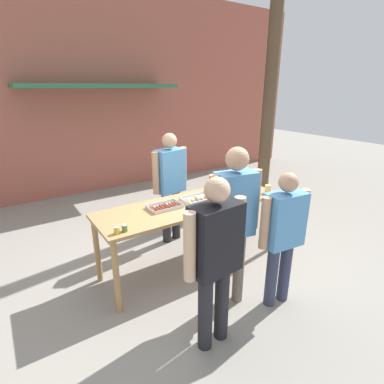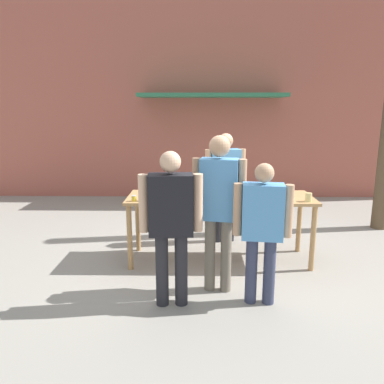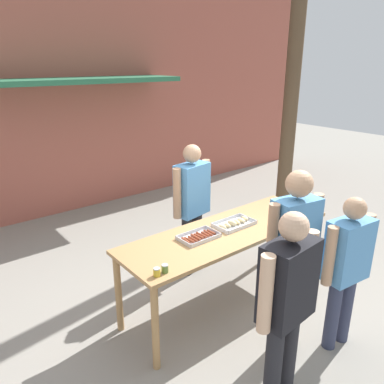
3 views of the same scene
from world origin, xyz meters
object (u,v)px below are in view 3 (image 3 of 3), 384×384
at_px(condiment_jar_mustard, 157,272).
at_px(person_customer_with_cup, 347,262).
at_px(food_tray_buns, 235,223).
at_px(person_server_behind_table, 192,199).
at_px(utility_pole, 295,57).
at_px(condiment_jar_ketchup, 165,269).
at_px(person_customer_waiting_in_line, 293,248).
at_px(person_customer_holding_hotdog, 287,297).
at_px(beer_cup, 310,208).
at_px(food_tray_sausages, 198,237).

xyz_separation_m(condiment_jar_mustard, person_customer_with_cup, (1.52, -0.90, -0.05)).
height_order(food_tray_buns, person_server_behind_table, person_server_behind_table).
relative_size(food_tray_buns, person_server_behind_table, 0.27).
height_order(person_server_behind_table, utility_pole, utility_pole).
relative_size(condiment_jar_ketchup, person_customer_waiting_in_line, 0.04).
bearing_deg(food_tray_buns, condiment_jar_mustard, -165.38).
bearing_deg(person_customer_holding_hotdog, person_server_behind_table, -112.95).
relative_size(food_tray_buns, person_customer_waiting_in_line, 0.26).
xyz_separation_m(food_tray_buns, person_customer_waiting_in_line, (-0.22, -0.95, 0.15)).
bearing_deg(person_server_behind_table, person_customer_with_cup, -92.29).
bearing_deg(utility_pole, condiment_jar_ketchup, -155.88).
relative_size(condiment_jar_ketchup, beer_cup, 0.67).
xyz_separation_m(beer_cup, person_customer_holding_hotdog, (-1.72, -0.97, 0.01)).
xyz_separation_m(food_tray_buns, person_customer_holding_hotdog, (-0.74, -1.29, 0.05)).
bearing_deg(person_customer_holding_hotdog, person_customer_with_cup, 179.49).
xyz_separation_m(beer_cup, person_customer_with_cup, (-0.75, -0.92, -0.07)).
bearing_deg(condiment_jar_mustard, person_customer_holding_hotdog, -60.08).
bearing_deg(beer_cup, condiment_jar_mustard, -179.67).
bearing_deg(food_tray_buns, utility_pole, 27.47).
distance_m(food_tray_sausages, beer_cup, 1.56).
height_order(condiment_jar_mustard, person_server_behind_table, person_server_behind_table).
relative_size(condiment_jar_mustard, person_customer_waiting_in_line, 0.04).
height_order(person_customer_waiting_in_line, utility_pole, utility_pole).
distance_m(person_customer_with_cup, utility_pole, 4.19).
distance_m(person_customer_holding_hotdog, utility_pole, 4.85).
relative_size(food_tray_sausages, food_tray_buns, 0.91).
xyz_separation_m(food_tray_buns, utility_pole, (2.83, 1.47, 1.82)).
relative_size(person_server_behind_table, person_customer_holding_hotdog, 1.03).
distance_m(food_tray_sausages, person_customer_waiting_in_line, 1.01).
distance_m(condiment_jar_ketchup, person_customer_with_cup, 1.70).
bearing_deg(person_customer_waiting_in_line, utility_pole, -131.79).
relative_size(person_server_behind_table, person_customer_waiting_in_line, 0.95).
xyz_separation_m(person_customer_with_cup, utility_pole, (2.60, 2.71, 1.85)).
distance_m(condiment_jar_mustard, person_customer_with_cup, 1.77).
bearing_deg(person_server_behind_table, condiment_jar_ketchup, -147.19).
bearing_deg(person_customer_holding_hotdog, person_customer_waiting_in_line, -150.15).
bearing_deg(person_customer_holding_hotdog, food_tray_buns, -123.33).
bearing_deg(condiment_jar_ketchup, person_customer_holding_hotdog, -64.31).
relative_size(person_customer_holding_hotdog, utility_pole, 0.31).
bearing_deg(condiment_jar_mustard, person_customer_waiting_in_line, -29.80).
xyz_separation_m(condiment_jar_ketchup, beer_cup, (2.18, 0.01, 0.02)).
bearing_deg(food_tray_sausages, utility_pole, 23.60).
height_order(food_tray_sausages, condiment_jar_ketchup, condiment_jar_ketchup).
bearing_deg(condiment_jar_ketchup, beer_cup, 0.25).
distance_m(condiment_jar_mustard, person_customer_holding_hotdog, 1.11).
relative_size(food_tray_sausages, condiment_jar_mustard, 5.54).
relative_size(condiment_jar_mustard, person_customer_with_cup, 0.05).
distance_m(food_tray_buns, person_customer_waiting_in_line, 0.99).
height_order(condiment_jar_mustard, person_customer_waiting_in_line, person_customer_waiting_in_line).
height_order(condiment_jar_mustard, person_customer_holding_hotdog, person_customer_holding_hotdog).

